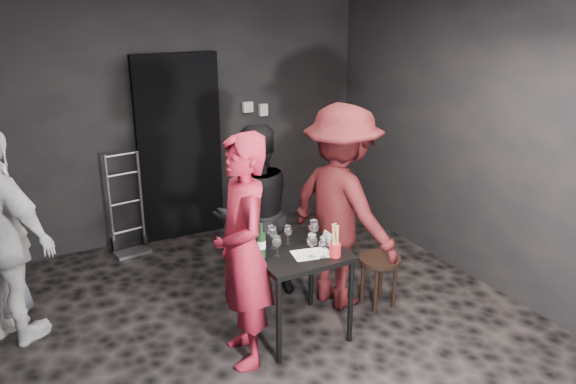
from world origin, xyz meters
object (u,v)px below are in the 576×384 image
wine_bottle (261,244)px  breadstick_cup (335,241)px  hand_truck (129,233)px  woman_black (254,206)px  tasting_table (297,261)px  stool (379,266)px  man_maroon (342,186)px  server_red (242,231)px

wine_bottle → breadstick_cup: size_ratio=0.98×
hand_truck → woman_black: size_ratio=0.63×
tasting_table → hand_truck: bearing=111.4°
stool → wine_bottle: 1.27m
man_maroon → wine_bottle: man_maroon is taller
woman_black → tasting_table: bearing=86.3°
stool → breadstick_cup: (-0.66, -0.29, 0.50)m
tasting_table → breadstick_cup: breadstick_cup is taller
stool → tasting_table: bearing=-177.0°
server_red → man_maroon: man_maroon is taller
hand_truck → woman_black: 1.86m
hand_truck → server_red: 2.55m
man_maroon → hand_truck: bearing=23.1°
stool → server_red: bearing=-172.8°
woman_black → hand_truck: bearing=-68.6°
server_red → man_maroon: 1.17m
stool → man_maroon: man_maroon is taller
stool → man_maroon: bearing=141.2°
hand_truck → server_red: server_red is taller
server_red → wine_bottle: bearing=130.6°
tasting_table → stool: bearing=3.0°
hand_truck → breadstick_cup: bearing=-75.4°
tasting_table → wine_bottle: size_ratio=2.65×
server_red → breadstick_cup: bearing=89.5°
tasting_table → man_maroon: 0.79m
tasting_table → server_red: size_ratio=0.35×
stool → wine_bottle: bearing=-177.8°
server_red → breadstick_cup: size_ratio=7.36×
woman_black → breadstick_cup: size_ratio=6.14×
hand_truck → server_red: (0.36, -2.38, 0.85)m
server_red → tasting_table: bearing=112.6°
breadstick_cup → stool: bearing=23.7°
tasting_table → breadstick_cup: (0.21, -0.24, 0.23)m
server_red → woman_black: size_ratio=1.20×
tasting_table → woman_black: woman_black is taller
stool → woman_black: size_ratio=0.27×
hand_truck → wine_bottle: 2.41m
man_maroon → breadstick_cup: (-0.38, -0.51, -0.23)m
hand_truck → tasting_table: bearing=-77.5°
woman_black → wine_bottle: bearing=62.9°
tasting_table → stool: size_ratio=1.60×
tasting_table → woman_black: 0.77m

